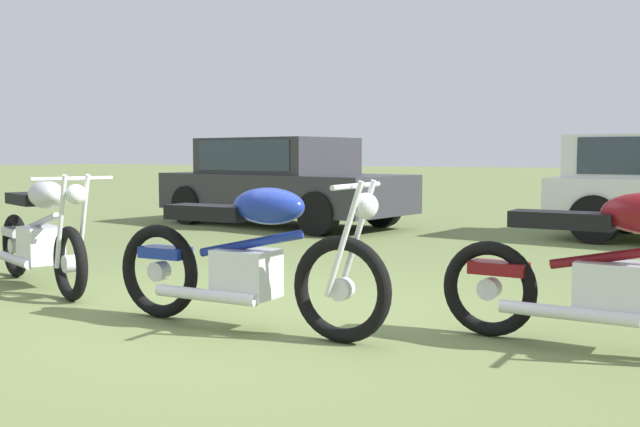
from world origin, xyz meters
TOP-DOWN VIEW (x-y plane):
  - ground_plane at (0.00, 0.00)m, footprint 120.00×120.00m
  - motorcycle_silver at (-2.28, 0.29)m, footprint 1.90×1.12m
  - motorcycle_blue at (0.13, -0.20)m, footprint 2.14×0.64m
  - motorcycle_maroon at (2.37, 0.27)m, footprint 2.06×0.64m
  - car_charcoal at (-3.16, 6.13)m, footprint 4.46×2.62m

SIDE VIEW (x-z plane):
  - ground_plane at x=0.00m, z-range 0.00..0.00m
  - motorcycle_silver at x=-2.28m, z-range -0.03..0.99m
  - motorcycle_maroon at x=2.37m, z-range -0.03..0.99m
  - motorcycle_blue at x=0.13m, z-range -0.02..0.99m
  - car_charcoal at x=-3.16m, z-range 0.08..1.51m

